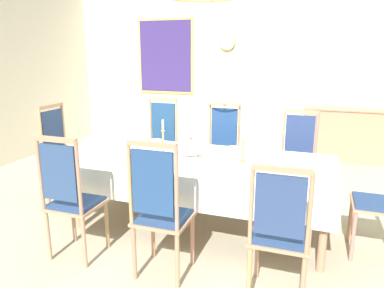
# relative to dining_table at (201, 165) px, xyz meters

# --- Properties ---
(ground) EXTENTS (7.50, 7.13, 0.04)m
(ground) POSITION_rel_dining_table_xyz_m (0.00, -0.08, -0.72)
(ground) COLOR #ADA68B
(back_wall) EXTENTS (7.50, 0.08, 3.02)m
(back_wall) POSITION_rel_dining_table_xyz_m (0.00, 3.52, 0.81)
(back_wall) COLOR beige
(back_wall) RESTS_ON ground
(dining_table) EXTENTS (2.65, 1.11, 0.77)m
(dining_table) POSITION_rel_dining_table_xyz_m (0.00, 0.00, 0.00)
(dining_table) COLOR tan
(dining_table) RESTS_ON ground
(tablecloth) EXTENTS (2.67, 1.13, 0.35)m
(tablecloth) POSITION_rel_dining_table_xyz_m (0.00, -0.00, -0.01)
(tablecloth) COLOR white
(tablecloth) RESTS_ON dining_table
(chair_south_a) EXTENTS (0.44, 0.42, 1.16)m
(chair_south_a) POSITION_rel_dining_table_xyz_m (-0.90, -0.96, -0.10)
(chair_south_a) COLOR #A47664
(chair_south_a) RESTS_ON ground
(chair_north_a) EXTENTS (0.44, 0.42, 1.23)m
(chair_north_a) POSITION_rel_dining_table_xyz_m (-0.90, 0.97, -0.08)
(chair_north_a) COLOR tan
(chair_north_a) RESTS_ON ground
(chair_south_b) EXTENTS (0.44, 0.42, 1.19)m
(chair_south_b) POSITION_rel_dining_table_xyz_m (-0.04, -0.96, -0.09)
(chair_south_b) COLOR #B1795C
(chair_south_b) RESTS_ON ground
(chair_north_b) EXTENTS (0.44, 0.42, 1.20)m
(chair_north_b) POSITION_rel_dining_table_xyz_m (-0.04, 0.96, -0.09)
(chair_north_b) COLOR tan
(chair_north_b) RESTS_ON ground
(chair_south_c) EXTENTS (0.44, 0.42, 1.10)m
(chair_south_c) POSITION_rel_dining_table_xyz_m (0.91, -0.96, -0.12)
(chair_south_c) COLOR tan
(chair_south_c) RESTS_ON ground
(chair_north_c) EXTENTS (0.44, 0.42, 1.16)m
(chair_north_c) POSITION_rel_dining_table_xyz_m (0.91, 0.96, -0.10)
(chair_north_c) COLOR tan
(chair_north_c) RESTS_ON ground
(chair_head_west) EXTENTS (0.42, 0.44, 1.24)m
(chair_head_west) POSITION_rel_dining_table_xyz_m (-1.74, -0.00, -0.08)
(chair_head_west) COLOR tan
(chair_head_west) RESTS_ON ground
(soup_tureen) EXTENTS (0.25, 0.25, 0.21)m
(soup_tureen) POSITION_rel_dining_table_xyz_m (-0.11, 0.00, 0.17)
(soup_tureen) COLOR white
(soup_tureen) RESTS_ON tablecloth
(candlestick_west) EXTENTS (0.07, 0.07, 0.37)m
(candlestick_west) POSITION_rel_dining_table_xyz_m (-0.43, 0.00, 0.23)
(candlestick_west) COLOR gold
(candlestick_west) RESTS_ON tablecloth
(candlestick_east) EXTENTS (0.07, 0.07, 0.33)m
(candlestick_east) POSITION_rel_dining_table_xyz_m (0.43, -0.00, 0.21)
(candlestick_east) COLOR gold
(candlestick_east) RESTS_ON tablecloth
(bowl_near_left) EXTENTS (0.16, 0.16, 0.03)m
(bowl_near_left) POSITION_rel_dining_table_xyz_m (0.24, 0.41, 0.09)
(bowl_near_left) COLOR white
(bowl_near_left) RESTS_ON tablecloth
(bowl_near_right) EXTENTS (0.15, 0.15, 0.04)m
(bowl_near_right) POSITION_rel_dining_table_xyz_m (-0.72, 0.45, 0.10)
(bowl_near_right) COLOR white
(bowl_near_right) RESTS_ON tablecloth
(bowl_far_left) EXTENTS (0.17, 0.17, 0.04)m
(bowl_far_left) POSITION_rel_dining_table_xyz_m (-0.20, 0.38, 0.10)
(bowl_far_left) COLOR white
(bowl_far_left) RESTS_ON tablecloth
(bowl_far_right) EXTENTS (0.14, 0.14, 0.03)m
(bowl_far_right) POSITION_rel_dining_table_xyz_m (0.46, 0.41, 0.09)
(bowl_far_right) COLOR white
(bowl_far_right) RESTS_ON tablecloth
(spoon_primary) EXTENTS (0.05, 0.18, 0.01)m
(spoon_primary) POSITION_rel_dining_table_xyz_m (0.35, 0.44, 0.08)
(spoon_primary) COLOR gold
(spoon_primary) RESTS_ON tablecloth
(spoon_secondary) EXTENTS (0.06, 0.17, 0.01)m
(spoon_secondary) POSITION_rel_dining_table_xyz_m (-0.84, 0.47, 0.08)
(spoon_secondary) COLOR gold
(spoon_secondary) RESTS_ON tablecloth
(sideboard) EXTENTS (1.44, 0.48, 0.90)m
(sideboard) POSITION_rel_dining_table_xyz_m (1.58, 3.20, -0.25)
(sideboard) COLOR tan
(sideboard) RESTS_ON ground
(mounted_clock) EXTENTS (0.30, 0.06, 0.30)m
(mounted_clock) POSITION_rel_dining_table_xyz_m (-0.62, 3.45, 1.31)
(mounted_clock) COLOR #D1B251
(framed_painting) EXTENTS (1.17, 0.05, 1.46)m
(framed_painting) POSITION_rel_dining_table_xyz_m (-1.88, 3.46, 1.04)
(framed_painting) COLOR #D1B251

